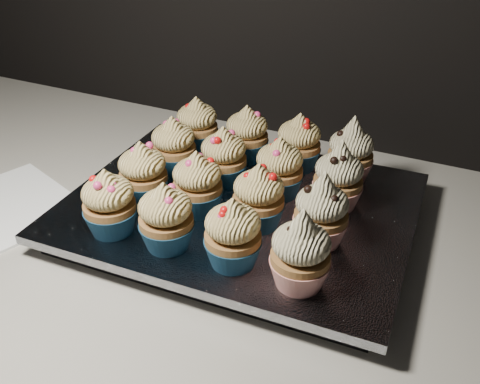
{
  "coord_description": "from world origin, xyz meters",
  "views": [
    {
      "loc": [
        0.35,
        1.19,
        1.31
      ],
      "look_at": [
        0.1,
        1.72,
        0.95
      ],
      "focal_mm": 40.0,
      "sensor_mm": 36.0,
      "label": 1
    }
  ],
  "objects": [
    {
      "name": "cupcake_9",
      "position": [
        0.06,
        1.75,
        0.97
      ],
      "size": [
        0.06,
        0.06,
        0.08
      ],
      "color": "navy",
      "rests_on": "foil_lining"
    },
    {
      "name": "cupcake_0",
      "position": [
        -0.01,
        1.6,
        0.97
      ],
      "size": [
        0.06,
        0.06,
        0.08
      ],
      "color": "navy",
      "rests_on": "foil_lining"
    },
    {
      "name": "cupcake_4",
      "position": [
        -0.02,
        1.67,
        0.97
      ],
      "size": [
        0.06,
        0.06,
        0.08
      ],
      "color": "navy",
      "rests_on": "foil_lining"
    },
    {
      "name": "cupcake_5",
      "position": [
        0.06,
        1.68,
        0.97
      ],
      "size": [
        0.06,
        0.06,
        0.08
      ],
      "color": "navy",
      "rests_on": "foil_lining"
    },
    {
      "name": "worktop",
      "position": [
        0.0,
        1.7,
        0.88
      ],
      "size": [
        2.44,
        0.64,
        0.04
      ],
      "primitive_type": "cube",
      "color": "beige",
      "rests_on": "cabinet"
    },
    {
      "name": "cupcake_2",
      "position": [
        0.14,
        1.6,
        0.97
      ],
      "size": [
        0.06,
        0.06,
        0.08
      ],
      "color": "navy",
      "rests_on": "foil_lining"
    },
    {
      "name": "cupcake_11",
      "position": [
        0.21,
        1.76,
        0.97
      ],
      "size": [
        0.06,
        0.06,
        0.1
      ],
      "color": "red",
      "rests_on": "foil_lining"
    },
    {
      "name": "cupcake_10",
      "position": [
        0.14,
        1.76,
        0.97
      ],
      "size": [
        0.06,
        0.06,
        0.08
      ],
      "color": "navy",
      "rests_on": "foil_lining"
    },
    {
      "name": "cupcake_15",
      "position": [
        0.21,
        1.84,
        0.97
      ],
      "size": [
        0.06,
        0.06,
        0.1
      ],
      "color": "red",
      "rests_on": "foil_lining"
    },
    {
      "name": "cupcake_7",
      "position": [
        0.22,
        1.68,
        0.97
      ],
      "size": [
        0.06,
        0.06,
        0.1
      ],
      "color": "red",
      "rests_on": "foil_lining"
    },
    {
      "name": "foil_lining",
      "position": [
        0.1,
        1.72,
        0.93
      ],
      "size": [
        0.45,
        0.36,
        0.01
      ],
      "primitive_type": "cube",
      "rotation": [
        0.0,
        0.0,
        0.04
      ],
      "color": "silver",
      "rests_on": "baking_tray"
    },
    {
      "name": "cupcake_6",
      "position": [
        0.14,
        1.68,
        0.97
      ],
      "size": [
        0.06,
        0.06,
        0.08
      ],
      "color": "navy",
      "rests_on": "foil_lining"
    },
    {
      "name": "cupcake_8",
      "position": [
        -0.02,
        1.75,
        0.97
      ],
      "size": [
        0.06,
        0.06,
        0.08
      ],
      "color": "navy",
      "rests_on": "foil_lining"
    },
    {
      "name": "cupcake_14",
      "position": [
        0.13,
        1.84,
        0.97
      ],
      "size": [
        0.06,
        0.06,
        0.08
      ],
      "color": "navy",
      "rests_on": "foil_lining"
    },
    {
      "name": "napkin",
      "position": [
        -0.21,
        1.6,
        0.9
      ],
      "size": [
        0.23,
        0.23,
        0.0
      ],
      "primitive_type": "cube",
      "rotation": [
        0.0,
        0.0,
        -0.34
      ],
      "color": "white",
      "rests_on": "worktop"
    },
    {
      "name": "cupcake_1",
      "position": [
        0.06,
        1.6,
        0.97
      ],
      "size": [
        0.06,
        0.06,
        0.08
      ],
      "color": "navy",
      "rests_on": "foil_lining"
    },
    {
      "name": "cupcake_12",
      "position": [
        -0.02,
        1.83,
        0.97
      ],
      "size": [
        0.06,
        0.06,
        0.08
      ],
      "color": "navy",
      "rests_on": "foil_lining"
    },
    {
      "name": "baking_tray",
      "position": [
        0.1,
        1.72,
        0.91
      ],
      "size": [
        0.41,
        0.32,
        0.02
      ],
      "primitive_type": "cube",
      "rotation": [
        0.0,
        0.0,
        0.04
      ],
      "color": "black",
      "rests_on": "worktop"
    },
    {
      "name": "cupcake_13",
      "position": [
        0.06,
        1.83,
        0.97
      ],
      "size": [
        0.06,
        0.06,
        0.08
      ],
      "color": "navy",
      "rests_on": "foil_lining"
    },
    {
      "name": "cupcake_3",
      "position": [
        0.22,
        1.6,
        0.97
      ],
      "size": [
        0.06,
        0.06,
        0.1
      ],
      "color": "red",
      "rests_on": "foil_lining"
    }
  ]
}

